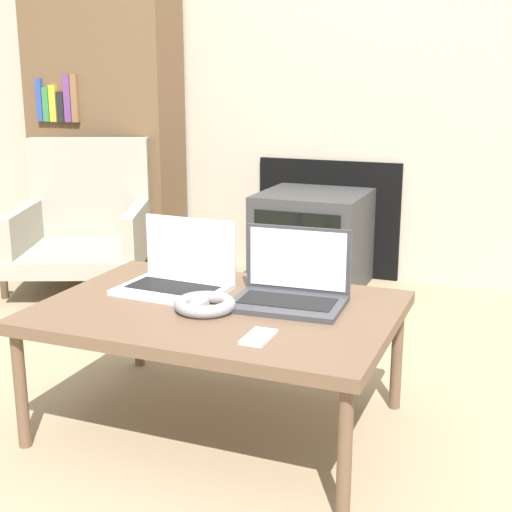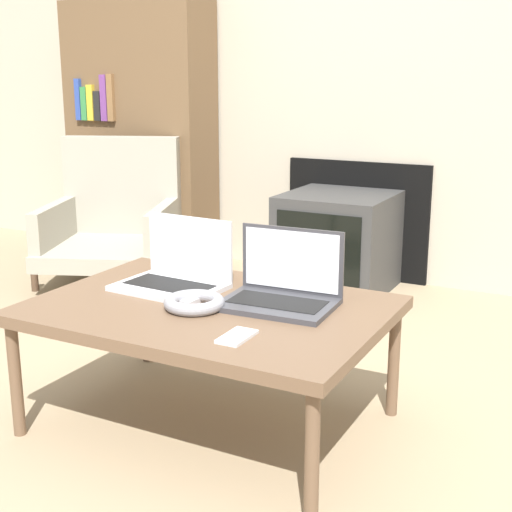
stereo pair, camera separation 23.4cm
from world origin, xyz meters
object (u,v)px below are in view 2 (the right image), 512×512
object	(u,v)px
headphones	(194,303)
tv	(338,242)
phone	(237,337)
laptop_right	(282,288)
armchair	(115,219)
laptop_left	(177,273)

from	to	relation	value
headphones	tv	xyz separation A→B (m)	(-0.16, 1.57, -0.16)
phone	laptop_right	bearing A→B (deg)	93.84
tv	armchair	size ratio (longest dim) A/B	0.62
laptop_left	laptop_right	bearing A→B (deg)	3.55
headphones	armchair	xyz separation A→B (m)	(-1.27, 1.22, -0.09)
laptop_right	headphones	distance (m)	0.26
headphones	armchair	world-z (taller)	armchair
laptop_left	laptop_right	distance (m)	0.38
phone	laptop_left	bearing A→B (deg)	141.49
laptop_right	armchair	bearing A→B (deg)	141.11
tv	armchair	world-z (taller)	armchair
laptop_left	tv	xyz separation A→B (m)	(0.01, 1.41, -0.19)
phone	tv	world-z (taller)	tv
phone	armchair	distance (m)	2.03
laptop_left	tv	size ratio (longest dim) A/B	0.65
headphones	phone	xyz separation A→B (m)	(0.23, -0.15, -0.01)
laptop_left	armchair	size ratio (longest dim) A/B	0.41
laptop_right	armchair	xyz separation A→B (m)	(-1.47, 1.06, -0.12)
phone	armchair	xyz separation A→B (m)	(-1.49, 1.37, -0.07)
laptop_left	headphones	world-z (taller)	laptop_left
headphones	armchair	size ratio (longest dim) A/B	0.21
phone	tv	size ratio (longest dim) A/B	0.23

